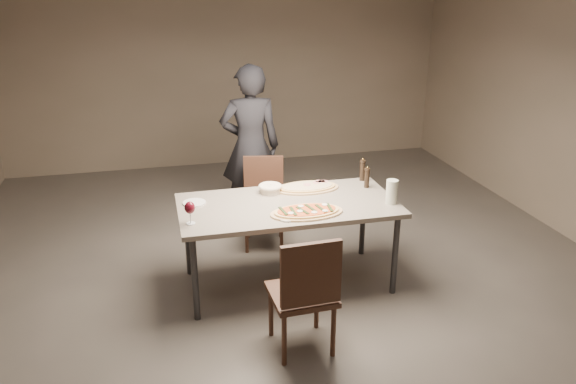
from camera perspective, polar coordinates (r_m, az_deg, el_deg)
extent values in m
plane|color=#554E49|center=(4.97, 0.00, -9.17)|extent=(7.00, 7.00, 0.00)
plane|color=gray|center=(7.81, -6.29, 12.87)|extent=(6.00, 0.00, 6.00)
cube|color=gray|center=(4.65, 0.00, -1.38)|extent=(1.80, 0.90, 0.04)
cylinder|color=#333335|center=(4.37, -9.43, -8.71)|extent=(0.05, 0.05, 0.71)
cylinder|color=#333335|center=(4.74, 10.82, -6.31)|extent=(0.05, 0.05, 0.71)
cylinder|color=#333335|center=(5.03, -10.17, -4.59)|extent=(0.05, 0.05, 0.71)
cylinder|color=#333335|center=(5.35, 7.61, -2.80)|extent=(0.05, 0.05, 0.71)
ellipsoid|color=white|center=(4.36, 0.28, -2.11)|extent=(0.05, 0.05, 0.01)
ellipsoid|color=white|center=(4.38, 2.70, -2.02)|extent=(0.05, 0.05, 0.01)
ellipsoid|color=white|center=(4.39, 1.22, -1.91)|extent=(0.05, 0.05, 0.01)
ellipsoid|color=white|center=(4.52, 3.76, -1.24)|extent=(0.05, 0.05, 0.01)
ellipsoid|color=white|center=(4.49, 1.30, -1.40)|extent=(0.05, 0.05, 0.01)
ellipsoid|color=white|center=(4.41, 3.80, -1.87)|extent=(0.05, 0.05, 0.01)
cube|color=#233516|center=(4.39, -0.50, -1.94)|extent=(0.04, 0.17, 0.01)
cube|color=#233516|center=(4.39, 0.53, -1.96)|extent=(0.02, 0.17, 0.01)
cube|color=#233516|center=(4.41, 1.48, -1.87)|extent=(0.07, 0.17, 0.01)
cube|color=#233516|center=(4.45, 2.32, -1.63)|extent=(0.06, 0.17, 0.01)
cube|color=#233516|center=(4.45, 3.35, -1.68)|extent=(0.05, 0.17, 0.01)
cube|color=#233516|center=(4.48, 4.24, -1.54)|extent=(0.03, 0.17, 0.01)
cylinder|color=#DF9089|center=(5.01, 2.90, 0.97)|extent=(0.07, 0.07, 0.00)
cylinder|color=#DF9089|center=(5.04, 3.14, 1.09)|extent=(0.07, 0.07, 0.00)
cylinder|color=#DF9089|center=(5.04, 3.45, 1.09)|extent=(0.07, 0.07, 0.00)
cylinder|color=#DF9089|center=(4.96, 1.96, 0.77)|extent=(0.07, 0.07, 0.00)
cylinder|color=#DF9089|center=(5.04, 3.72, 1.08)|extent=(0.07, 0.07, 0.00)
cylinder|color=beige|center=(4.86, -1.82, 0.32)|extent=(0.17, 0.17, 0.07)
torus|color=beige|center=(4.85, -1.82, 0.58)|extent=(0.20, 0.20, 0.03)
cube|color=olive|center=(4.86, -1.55, 0.50)|extent=(0.06, 0.05, 0.04)
cube|color=olive|center=(4.87, -2.01, 0.55)|extent=(0.06, 0.07, 0.04)
cube|color=olive|center=(4.83, -1.91, 0.38)|extent=(0.07, 0.07, 0.04)
cylinder|color=white|center=(4.33, -0.10, -2.72)|extent=(0.12, 0.12, 0.01)
cylinder|color=olive|center=(4.33, -0.10, -2.68)|extent=(0.08, 0.08, 0.00)
cylinder|color=black|center=(5.01, 8.02, 1.32)|extent=(0.04, 0.04, 0.16)
cylinder|color=black|center=(4.98, 8.07, 2.29)|extent=(0.05, 0.05, 0.02)
sphere|color=gold|center=(4.97, 8.08, 2.49)|extent=(0.02, 0.02, 0.02)
cylinder|color=black|center=(5.18, 7.57, 2.09)|extent=(0.05, 0.05, 0.17)
cylinder|color=black|center=(5.14, 7.62, 3.11)|extent=(0.05, 0.05, 0.02)
sphere|color=gold|center=(5.14, 7.63, 3.33)|extent=(0.02, 0.02, 0.02)
cylinder|color=silver|center=(4.68, 10.50, 0.03)|extent=(0.10, 0.10, 0.20)
cylinder|color=silver|center=(4.32, -9.84, -3.16)|extent=(0.07, 0.07, 0.01)
cylinder|color=silver|center=(4.31, -9.88, -2.60)|extent=(0.01, 0.01, 0.09)
ellipsoid|color=#4E0B16|center=(4.27, -9.95, -1.58)|extent=(0.08, 0.08, 0.10)
cylinder|color=white|center=(4.70, -9.50, -1.08)|extent=(0.19, 0.19, 0.01)
cube|color=#40261A|center=(3.99, 1.38, -10.35)|extent=(0.45, 0.45, 0.04)
cylinder|color=#40261A|center=(3.93, -0.39, -14.78)|extent=(0.04, 0.04, 0.40)
cylinder|color=#40261A|center=(4.03, 4.62, -13.91)|extent=(0.04, 0.04, 0.40)
cylinder|color=#40261A|center=(4.22, -1.74, -12.06)|extent=(0.04, 0.04, 0.40)
cylinder|color=#40261A|center=(4.30, 2.92, -11.32)|extent=(0.04, 0.04, 0.40)
cube|color=#40261A|center=(3.70, 2.35, -8.36)|extent=(0.42, 0.06, 0.45)
cube|color=#40261A|center=(5.47, -2.47, -1.58)|extent=(0.48, 0.48, 0.04)
cylinder|color=#40261A|center=(5.70, -0.75, -2.85)|extent=(0.03, 0.03, 0.38)
cylinder|color=#40261A|center=(5.71, -4.11, -2.89)|extent=(0.03, 0.03, 0.38)
cylinder|color=#40261A|center=(5.40, -0.67, -4.29)|extent=(0.03, 0.03, 0.38)
cylinder|color=#40261A|center=(5.40, -4.22, -4.33)|extent=(0.03, 0.03, 0.38)
cube|color=#40261A|center=(5.55, -2.50, 1.55)|extent=(0.39, 0.12, 0.43)
imported|color=black|center=(5.84, -3.84, 4.62)|extent=(0.65, 0.46, 1.71)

